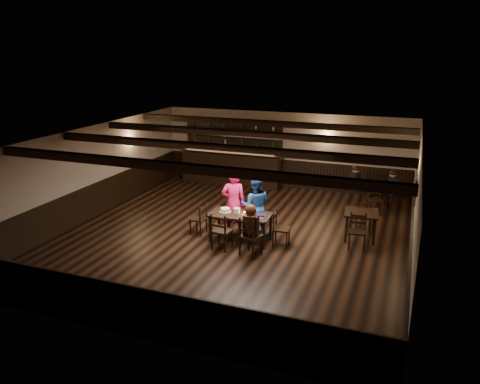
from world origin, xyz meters
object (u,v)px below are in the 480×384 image
(woman_pink, at_px, (234,203))
(chair_near_right, at_px, (249,234))
(dining_table, at_px, (241,217))
(chair_near_left, at_px, (220,229))
(man_blue, at_px, (255,206))
(cake, at_px, (225,210))
(bar_counter, at_px, (232,164))

(woman_pink, bearing_deg, chair_near_right, 103.63)
(dining_table, height_order, woman_pink, woman_pink)
(dining_table, distance_m, chair_near_left, 0.78)
(woman_pink, distance_m, man_blue, 0.59)
(chair_near_left, distance_m, chair_near_right, 0.80)
(dining_table, relative_size, cake, 5.21)
(chair_near_left, relative_size, man_blue, 0.59)
(chair_near_right, relative_size, bar_counter, 0.25)
(chair_near_left, height_order, chair_near_right, chair_near_right)
(woman_pink, relative_size, bar_counter, 0.45)
(woman_pink, relative_size, man_blue, 1.08)
(chair_near_left, xyz_separation_m, bar_counter, (-1.96, 5.75, 0.16))
(cake, bearing_deg, man_blue, 38.51)
(woman_pink, xyz_separation_m, man_blue, (0.57, 0.13, -0.06))
(chair_near_left, bearing_deg, woman_pink, 94.22)
(dining_table, xyz_separation_m, chair_near_left, (-0.27, -0.72, -0.11))
(chair_near_left, bearing_deg, man_blue, 68.72)
(woman_pink, bearing_deg, chair_near_left, 72.45)
(dining_table, xyz_separation_m, man_blue, (0.22, 0.54, 0.15))
(chair_near_left, distance_m, bar_counter, 6.08)
(chair_near_left, relative_size, bar_counter, 0.25)
(chair_near_right, height_order, cake, chair_near_right)
(chair_near_right, height_order, bar_counter, bar_counter)
(cake, relative_size, bar_counter, 0.08)
(chair_near_left, xyz_separation_m, chair_near_right, (0.79, -0.10, 0.01))
(woman_pink, bearing_deg, cake, 56.57)
(dining_table, distance_m, cake, 0.45)
(cake, bearing_deg, chair_near_left, -77.41)
(woman_pink, distance_m, cake, 0.41)
(chair_near_left, bearing_deg, bar_counter, 108.78)
(cake, bearing_deg, chair_near_right, -41.17)
(dining_table, distance_m, chair_near_right, 0.98)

